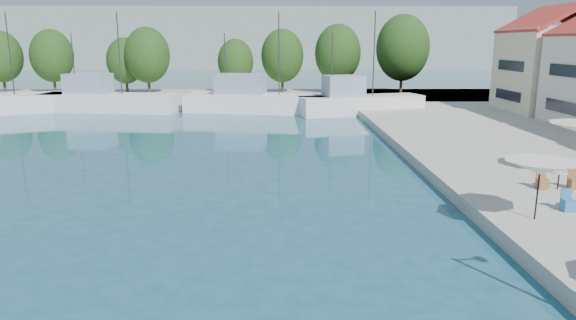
{
  "coord_description": "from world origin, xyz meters",
  "views": [
    {
      "loc": [
        -1.58,
        3.66,
        6.86
      ],
      "look_at": [
        -1.19,
        26.0,
        1.73
      ],
      "focal_mm": 32.0,
      "sensor_mm": 36.0,
      "label": 1
    }
  ],
  "objects_px": {
    "trawler_02": "(106,101)",
    "trawler_04": "(358,103)",
    "trawler_03": "(260,102)",
    "umbrella_white": "(540,167)"
  },
  "relations": [
    {
      "from": "trawler_02",
      "to": "trawler_04",
      "type": "height_order",
      "value": "same"
    },
    {
      "from": "trawler_03",
      "to": "trawler_04",
      "type": "relative_size",
      "value": 1.27
    },
    {
      "from": "trawler_04",
      "to": "umbrella_white",
      "type": "distance_m",
      "value": 32.46
    },
    {
      "from": "umbrella_white",
      "to": "trawler_04",
      "type": "bearing_deg",
      "value": 92.8
    },
    {
      "from": "trawler_02",
      "to": "trawler_04",
      "type": "xyz_separation_m",
      "value": [
        25.29,
        -2.56,
        0.0
      ]
    },
    {
      "from": "trawler_03",
      "to": "umbrella_white",
      "type": "relative_size",
      "value": 6.27
    },
    {
      "from": "trawler_03",
      "to": "trawler_04",
      "type": "distance_m",
      "value": 9.77
    },
    {
      "from": "trawler_04",
      "to": "umbrella_white",
      "type": "xyz_separation_m",
      "value": [
        1.58,
        -32.39,
        1.46
      ]
    },
    {
      "from": "trawler_03",
      "to": "umbrella_white",
      "type": "xyz_separation_m",
      "value": [
        11.21,
        -34.09,
        1.46
      ]
    },
    {
      "from": "trawler_02",
      "to": "umbrella_white",
      "type": "distance_m",
      "value": 44.11
    }
  ]
}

